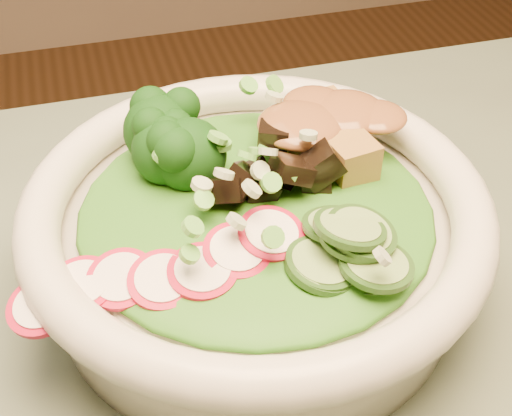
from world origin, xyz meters
name	(u,v)px	position (x,y,z in m)	size (l,w,h in m)	color
salad_bowl	(256,233)	(0.11, 0.13, 0.79)	(0.30, 0.30, 0.08)	silver
lettuce_bed	(256,207)	(0.11, 0.13, 0.81)	(0.22, 0.22, 0.03)	#255F14
broccoli_florets	(170,146)	(0.07, 0.19, 0.83)	(0.09, 0.08, 0.05)	black
radish_slices	(181,269)	(0.06, 0.09, 0.82)	(0.12, 0.04, 0.02)	#B20D2C
cucumber_slices	(355,239)	(0.15, 0.07, 0.83)	(0.08, 0.08, 0.04)	#7BAE60
mushroom_heap	(269,176)	(0.12, 0.14, 0.83)	(0.08, 0.08, 0.04)	black
tofu_cubes	(321,139)	(0.17, 0.17, 0.83)	(0.10, 0.07, 0.04)	olive
peanut_sauce	(322,121)	(0.17, 0.17, 0.84)	(0.08, 0.06, 0.02)	brown
scallion_garnish	(256,173)	(0.11, 0.13, 0.84)	(0.21, 0.21, 0.03)	#65C144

